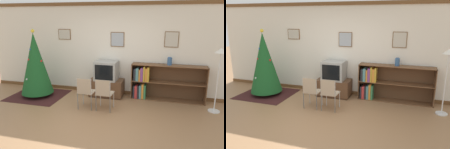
% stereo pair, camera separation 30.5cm
% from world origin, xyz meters
% --- Properties ---
extents(ground_plane, '(24.00, 24.00, 0.00)m').
position_xyz_m(ground_plane, '(0.00, 0.00, 0.00)').
color(ground_plane, '#936B47').
extents(wall_back, '(8.37, 0.11, 2.70)m').
position_xyz_m(wall_back, '(0.00, 2.27, 1.35)').
color(wall_back, silver).
rests_on(wall_back, ground_plane).
extents(area_rug, '(1.57, 1.39, 0.01)m').
position_xyz_m(area_rug, '(-2.15, 1.42, 0.00)').
color(area_rug, '#381919').
rests_on(area_rug, ground_plane).
extents(christmas_tree, '(0.92, 0.92, 1.95)m').
position_xyz_m(christmas_tree, '(-2.15, 1.42, 0.98)').
color(christmas_tree, maroon).
rests_on(christmas_tree, area_rug).
extents(tv_console, '(0.98, 0.55, 0.50)m').
position_xyz_m(tv_console, '(-0.17, 1.93, 0.25)').
color(tv_console, '#412A1A').
rests_on(tv_console, ground_plane).
extents(television, '(0.64, 0.54, 0.55)m').
position_xyz_m(television, '(-0.17, 1.92, 0.78)').
color(television, '#9E9E99').
rests_on(television, tv_console).
extents(folding_chair_left, '(0.40, 0.40, 0.82)m').
position_xyz_m(folding_chair_left, '(-0.41, 0.88, 0.47)').
color(folding_chair_left, tan).
rests_on(folding_chair_left, ground_plane).
extents(folding_chair_right, '(0.40, 0.40, 0.82)m').
position_xyz_m(folding_chair_right, '(0.07, 0.88, 0.47)').
color(folding_chair_right, tan).
rests_on(folding_chair_right, ground_plane).
extents(bookshelf, '(2.01, 0.36, 1.01)m').
position_xyz_m(bookshelf, '(1.22, 2.04, 0.50)').
color(bookshelf, brown).
rests_on(bookshelf, ground_plane).
extents(vase, '(0.12, 0.12, 0.21)m').
position_xyz_m(vase, '(1.59, 2.05, 1.12)').
color(vase, '#335684').
rests_on(vase, bookshelf).
extents(standing_lamp, '(0.28, 0.28, 1.59)m').
position_xyz_m(standing_lamp, '(2.73, 1.53, 1.22)').
color(standing_lamp, silver).
rests_on(standing_lamp, ground_plane).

